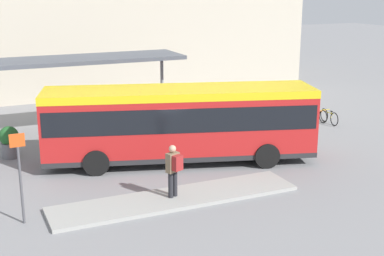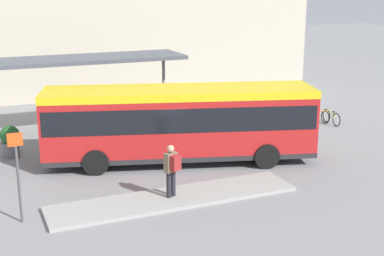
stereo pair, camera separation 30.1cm
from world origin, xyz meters
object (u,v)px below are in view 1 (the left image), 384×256
object	(u,v)px
bicycle_orange	(318,114)
platform_sign	(20,174)
bicycle_yellow	(329,117)
pedestrian_waiting	(174,168)
potted_planter_far_side	(169,126)
potted_planter_near_shelter	(9,141)
city_bus	(180,119)

from	to	relation	value
bicycle_orange	platform_sign	xyz separation A→B (m)	(-15.70, -6.57, 1.21)
platform_sign	bicycle_yellow	bearing A→B (deg)	20.32
pedestrian_waiting	potted_planter_far_side	world-z (taller)	pedestrian_waiting
potted_planter_far_side	pedestrian_waiting	bearing A→B (deg)	-110.33
potted_planter_near_shelter	potted_planter_far_side	bearing A→B (deg)	-1.81
platform_sign	bicycle_orange	bearing A→B (deg)	22.71
pedestrian_waiting	bicycle_orange	world-z (taller)	pedestrian_waiting
pedestrian_waiting	platform_sign	size ratio (longest dim) A/B	0.64
city_bus	potted_planter_near_shelter	bearing A→B (deg)	168.12
pedestrian_waiting	potted_planter_near_shelter	world-z (taller)	pedestrian_waiting
city_bus	potted_planter_far_side	distance (m)	3.45
city_bus	pedestrian_waiting	world-z (taller)	city_bus
pedestrian_waiting	potted_planter_far_side	size ratio (longest dim) A/B	1.50
city_bus	potted_planter_near_shelter	xyz separation A→B (m)	(-6.22, 3.39, -1.07)
city_bus	potted_planter_near_shelter	world-z (taller)	city_bus
bicycle_yellow	bicycle_orange	xyz separation A→B (m)	(-0.20, 0.68, -0.00)
pedestrian_waiting	potted_planter_far_side	distance (m)	7.22
city_bus	platform_sign	size ratio (longest dim) A/B	3.88
city_bus	bicycle_yellow	world-z (taller)	city_bus
potted_planter_far_side	platform_sign	world-z (taller)	platform_sign
bicycle_yellow	bicycle_orange	distance (m)	0.71
platform_sign	city_bus	bearing A→B (deg)	27.26
bicycle_orange	potted_planter_near_shelter	size ratio (longest dim) A/B	1.22
city_bus	pedestrian_waiting	bearing A→B (deg)	-99.16
city_bus	platform_sign	world-z (taller)	city_bus
pedestrian_waiting	potted_planter_near_shelter	size ratio (longest dim) A/B	1.34
city_bus	potted_planter_far_side	size ratio (longest dim) A/B	9.09
bicycle_yellow	potted_planter_far_side	size ratio (longest dim) A/B	1.36
city_bus	bicycle_orange	xyz separation A→B (m)	(9.18, 3.21, -1.42)
potted_planter_far_side	city_bus	bearing A→B (deg)	-103.55
bicycle_yellow	potted_planter_far_side	bearing A→B (deg)	91.04
potted_planter_near_shelter	platform_sign	xyz separation A→B (m)	(-0.31, -6.75, 0.86)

